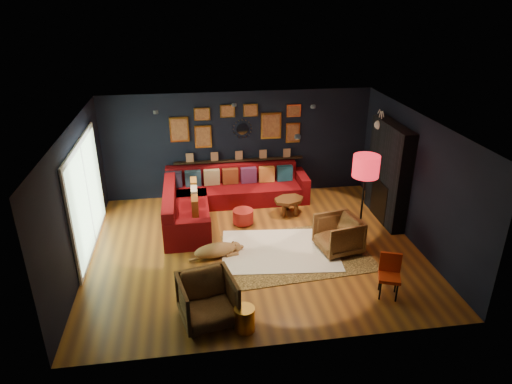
{
  "coord_description": "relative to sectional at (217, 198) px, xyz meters",
  "views": [
    {
      "loc": [
        -1.15,
        -7.85,
        4.8
      ],
      "look_at": [
        0.07,
        0.3,
        1.11
      ],
      "focal_mm": 32.0,
      "sensor_mm": 36.0,
      "label": 1
    }
  ],
  "objects": [
    {
      "name": "armchair_left",
      "position": [
        -0.42,
        -3.86,
        0.1
      ],
      "size": [
        0.98,
        0.94,
        0.85
      ],
      "primitive_type": "imported",
      "rotation": [
        0.0,
        0.0,
        0.22
      ],
      "color": "#AE7037",
      "rests_on": "ground"
    },
    {
      "name": "sectional",
      "position": [
        0.0,
        0.0,
        0.0
      ],
      "size": [
        3.41,
        2.69,
        0.86
      ],
      "color": "#680A0D",
      "rests_on": "ground"
    },
    {
      "name": "floor",
      "position": [
        0.61,
        -1.81,
        -0.32
      ],
      "size": [
        6.5,
        6.5,
        0.0
      ],
      "primitive_type": "plane",
      "color": "#9B5C1E",
      "rests_on": "ground"
    },
    {
      "name": "dog",
      "position": [
        -0.19,
        -2.01,
        -0.13
      ],
      "size": [
        1.23,
        0.78,
        0.36
      ],
      "primitive_type": null,
      "rotation": [
        0.0,
        0.0,
        0.21
      ],
      "color": "#B47A50",
      "rests_on": "leopard_rug"
    },
    {
      "name": "leopard_rug",
      "position": [
        1.41,
        -2.11,
        -0.31
      ],
      "size": [
        2.91,
        2.19,
        0.02
      ],
      "primitive_type": "cube",
      "rotation": [
        0.0,
        0.0,
        0.08
      ],
      "color": "#BC9046",
      "rests_on": "ground"
    },
    {
      "name": "gold_stool",
      "position": [
        0.11,
        -4.16,
        -0.12
      ],
      "size": [
        0.32,
        0.32,
        0.4
      ],
      "primitive_type": "cylinder",
      "color": "gold",
      "rests_on": "ground"
    },
    {
      "name": "fireplace",
      "position": [
        3.71,
        -0.91,
        0.7
      ],
      "size": [
        0.31,
        1.6,
        2.2
      ],
      "color": "black",
      "rests_on": "ground"
    },
    {
      "name": "sunburst_mirror",
      "position": [
        0.71,
        0.91,
        1.38
      ],
      "size": [
        0.47,
        0.16,
        0.47
      ],
      "color": "silver",
      "rests_on": "room_walls"
    },
    {
      "name": "room_walls",
      "position": [
        0.61,
        -1.81,
        1.27
      ],
      "size": [
        6.5,
        6.5,
        6.5
      ],
      "color": "black",
      "rests_on": "ground"
    },
    {
      "name": "armchair_right",
      "position": [
        2.23,
        -2.14,
        0.08
      ],
      "size": [
        0.86,
        0.9,
        0.8
      ],
      "primitive_type": "imported",
      "rotation": [
        0.0,
        0.0,
        -1.38
      ],
      "color": "#AE7037",
      "rests_on": "ground"
    },
    {
      "name": "orange_chair",
      "position": [
        2.65,
        -3.62,
        0.12
      ],
      "size": [
        0.46,
        0.46,
        0.76
      ],
      "rotation": [
        0.0,
        0.0,
        -0.36
      ],
      "color": "black",
      "rests_on": "ground"
    },
    {
      "name": "sliding_door",
      "position": [
        -2.6,
        -1.21,
        0.78
      ],
      "size": [
        0.06,
        2.8,
        2.2
      ],
      "color": "white",
      "rests_on": "ground"
    },
    {
      "name": "floor_lamp",
      "position": [
        2.78,
        -1.86,
        1.28
      ],
      "size": [
        0.52,
        0.52,
        1.88
      ],
      "color": "black",
      "rests_on": "ground"
    },
    {
      "name": "ledge",
      "position": [
        0.61,
        0.87,
        0.6
      ],
      "size": [
        3.2,
        0.12,
        0.04
      ],
      "primitive_type": "cube",
      "color": "black",
      "rests_on": "room_walls"
    },
    {
      "name": "ceiling_spots",
      "position": [
        0.61,
        -1.01,
        2.24
      ],
      "size": [
        3.3,
        2.5,
        0.06
      ],
      "color": "black",
      "rests_on": "room_walls"
    },
    {
      "name": "shag_rug",
      "position": [
        1.09,
        -1.99,
        -0.31
      ],
      "size": [
        2.44,
        1.88,
        0.03
      ],
      "primitive_type": "cube",
      "rotation": [
        0.0,
        0.0,
        -0.1
      ],
      "color": "white",
      "rests_on": "ground"
    },
    {
      "name": "deer_head",
      "position": [
        3.75,
        -0.41,
        1.73
      ],
      "size": [
        0.5,
        0.28,
        0.45
      ],
      "color": "white",
      "rests_on": "fireplace"
    },
    {
      "name": "pouf",
      "position": [
        0.51,
        -0.72,
        -0.14
      ],
      "size": [
        0.46,
        0.46,
        0.3
      ],
      "primitive_type": "cylinder",
      "color": "#A4211B",
      "rests_on": "shag_rug"
    },
    {
      "name": "coffee_table",
      "position": [
        1.61,
        -0.41,
        0.0
      ],
      "size": [
        0.88,
        0.77,
        0.37
      ],
      "rotation": [
        0.0,
        0.0,
        0.36
      ],
      "color": "#5A2E18",
      "rests_on": "shag_rug"
    },
    {
      "name": "gallery_wall",
      "position": [
        0.6,
        0.91,
        1.48
      ],
      "size": [
        3.15,
        0.04,
        1.02
      ],
      "color": "gold",
      "rests_on": "room_walls"
    }
  ]
}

